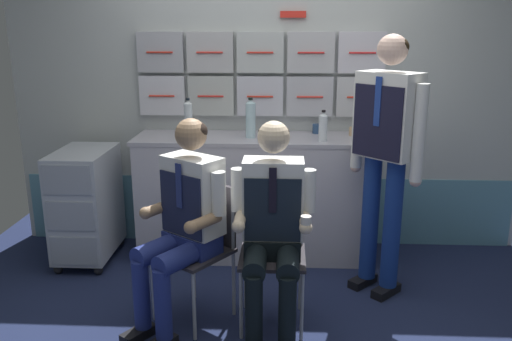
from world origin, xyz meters
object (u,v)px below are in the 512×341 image
(crew_member_left, at_px, (184,215))
(crew_member_center, at_px, (273,220))
(folding_chair_center, at_px, (273,238))
(crew_member_standing, at_px, (386,142))
(folding_chair_left, at_px, (203,235))
(paper_cup_tan, at_px, (353,131))
(service_trolley, at_px, (86,202))
(water_bottle_clear, at_px, (188,120))

(crew_member_left, distance_m, crew_member_center, 0.54)
(folding_chair_center, relative_size, crew_member_standing, 0.49)
(crew_member_left, xyz_separation_m, folding_chair_center, (0.54, 0.10, -0.18))
(folding_chair_left, bearing_deg, crew_member_center, -22.83)
(folding_chair_left, distance_m, crew_member_standing, 1.35)
(folding_chair_center, height_order, paper_cup_tan, paper_cup_tan)
(folding_chair_center, relative_size, paper_cup_tan, 12.82)
(service_trolley, xyz_separation_m, paper_cup_tan, (2.09, 0.26, 0.54))
(service_trolley, relative_size, crew_member_standing, 0.51)
(water_bottle_clear, relative_size, paper_cup_tan, 4.69)
(crew_member_center, xyz_separation_m, crew_member_standing, (0.74, 0.55, 0.36))
(service_trolley, distance_m, water_bottle_clear, 1.05)
(folding_chair_left, bearing_deg, folding_chair_center, -3.40)
(folding_chair_center, xyz_separation_m, water_bottle_clear, (-0.66, 0.82, 0.59))
(service_trolley, relative_size, folding_chair_left, 1.04)
(folding_chair_left, relative_size, folding_chair_center, 1.00)
(crew_member_center, height_order, water_bottle_clear, water_bottle_clear)
(service_trolley, xyz_separation_m, crew_member_standing, (2.22, -0.39, 0.59))
(crew_member_left, bearing_deg, crew_member_standing, 21.33)
(water_bottle_clear, bearing_deg, crew_member_left, -82.70)
(folding_chair_left, height_order, paper_cup_tan, paper_cup_tan)
(crew_member_standing, xyz_separation_m, water_bottle_clear, (-1.39, 0.43, 0.06))
(crew_member_left, bearing_deg, crew_member_center, -6.00)
(crew_member_standing, distance_m, paper_cup_tan, 0.67)
(crew_member_center, bearing_deg, crew_member_standing, 36.90)
(folding_chair_left, relative_size, water_bottle_clear, 2.73)
(crew_member_left, height_order, folding_chair_center, crew_member_left)
(paper_cup_tan, bearing_deg, crew_member_left, -134.88)
(crew_member_standing, height_order, water_bottle_clear, crew_member_standing)
(folding_chair_center, relative_size, crew_member_center, 0.67)
(crew_member_left, bearing_deg, service_trolley, 136.80)
(folding_chair_center, distance_m, paper_cup_tan, 1.30)
(folding_chair_left, distance_m, water_bottle_clear, 1.01)
(service_trolley, bearing_deg, folding_chair_center, -27.81)
(service_trolley, bearing_deg, paper_cup_tan, 7.23)
(folding_chair_left, xyz_separation_m, paper_cup_tan, (1.05, 1.02, 0.48))
(service_trolley, xyz_separation_m, folding_chair_left, (1.03, -0.75, 0.06))
(service_trolley, bearing_deg, crew_member_center, -32.47)
(folding_chair_left, height_order, crew_member_left, crew_member_left)
(crew_member_left, xyz_separation_m, crew_member_standing, (1.27, 0.50, 0.35))
(crew_member_left, distance_m, water_bottle_clear, 1.02)
(paper_cup_tan, bearing_deg, crew_member_center, -116.76)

